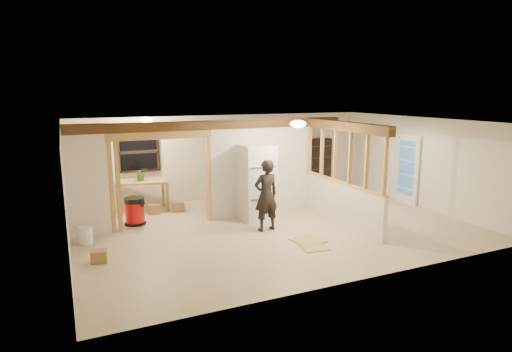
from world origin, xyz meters
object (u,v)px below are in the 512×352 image
refrigerator (257,182)px  work_table (143,196)px  bookshelf (318,164)px  woman (266,195)px  shop_vac (135,211)px

refrigerator → work_table: (-2.50, 1.95, -0.53)m
bookshelf → woman: bearing=-137.1°
woman → shop_vac: (-2.71, 1.72, -0.50)m
woman → work_table: woman is taller
work_table → shop_vac: (-0.39, -1.15, -0.08)m
refrigerator → work_table: refrigerator is taller
refrigerator → bookshelf: refrigerator is taller
refrigerator → bookshelf: bearing=35.0°
refrigerator → shop_vac: (-2.89, 0.80, -0.61)m
refrigerator → bookshelf: (3.25, 2.28, -0.11)m
refrigerator → woman: (-0.18, -0.91, -0.11)m
shop_vac → refrigerator: bearing=-15.5°
work_table → bookshelf: 5.78m
refrigerator → shop_vac: size_ratio=2.79×
refrigerator → shop_vac: refrigerator is taller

